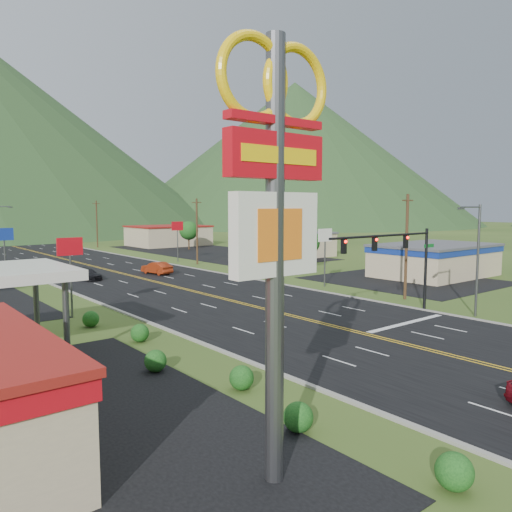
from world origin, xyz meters
TOP-DOWN VIEW (x-y plane):
  - curb_west at (-10.15, 0.00)m, footprint 0.30×460.00m
  - pylon_sign at (-17.00, 2.00)m, footprint 4.32×0.60m
  - traffic_signal at (6.48, 14.00)m, footprint 13.10×0.43m
  - streetlight_east at (11.18, 10.00)m, footprint 3.28×0.25m
  - building_east_near at (30.00, 25.00)m, footprint 15.40×10.40m
  - building_east_mid at (32.00, 55.00)m, footprint 14.40×11.40m
  - building_east_far at (28.00, 90.00)m, footprint 16.40×12.40m
  - pole_sign_west_a at (-14.00, 30.00)m, footprint 2.00×0.18m
  - pole_sign_west_b at (-14.00, 52.00)m, footprint 2.00×0.18m
  - pole_sign_east_a at (13.00, 28.00)m, footprint 2.00×0.18m
  - pole_sign_east_b at (13.00, 60.00)m, footprint 2.00×0.18m
  - tree_east_a at (22.00, 40.00)m, footprint 3.84×3.84m
  - tree_east_b at (26.00, 78.00)m, footprint 3.84×3.84m
  - utility_pole_a at (13.50, 18.00)m, footprint 1.60×0.28m
  - utility_pole_b at (13.50, 55.00)m, footprint 1.60×0.28m
  - utility_pole_c at (13.50, 95.00)m, footprint 1.60×0.28m
  - utility_pole_d at (13.50, 135.00)m, footprint 1.60×0.28m
  - mountain_ne at (147.84, 176.19)m, footprint 180.00×180.00m
  - car_dark_mid at (-5.56, 49.36)m, footprint 2.46×4.74m
  - car_red_far at (3.30, 48.68)m, footprint 2.42×5.03m

SIDE VIEW (x-z plane):
  - curb_west at x=-10.15m, z-range -0.07..0.07m
  - car_dark_mid at x=-5.56m, z-range 0.00..1.31m
  - car_red_far at x=3.30m, z-range 0.00..1.59m
  - building_east_mid at x=32.00m, z-range 0.01..4.31m
  - building_east_far at x=28.00m, z-range 0.01..4.51m
  - building_east_near at x=30.00m, z-range 0.22..4.32m
  - tree_east_a at x=22.00m, z-range 0.98..6.80m
  - tree_east_b at x=26.00m, z-range 0.98..6.80m
  - pole_sign_west_a at x=-14.00m, z-range 1.85..8.25m
  - pole_sign_west_b at x=-14.00m, z-range 1.85..8.25m
  - pole_sign_east_a at x=13.00m, z-range 1.85..8.25m
  - pole_sign_east_b at x=13.00m, z-range 1.85..8.25m
  - utility_pole_a at x=13.50m, z-range 0.13..10.13m
  - utility_pole_b at x=13.50m, z-range 0.13..10.13m
  - utility_pole_c at x=13.50m, z-range 0.13..10.13m
  - utility_pole_d at x=13.50m, z-range 0.13..10.13m
  - streetlight_east at x=11.18m, z-range 0.68..9.68m
  - traffic_signal at x=6.48m, z-range 1.83..8.83m
  - pylon_sign at x=-17.00m, z-range 2.30..16.30m
  - mountain_ne at x=147.84m, z-range 0.00..70.00m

